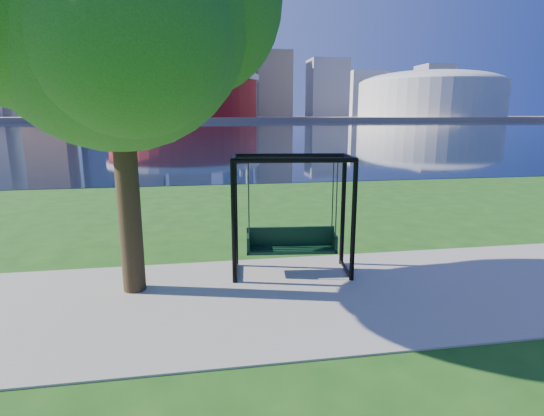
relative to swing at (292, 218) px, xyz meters
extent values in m
plane|color=#1E5114|center=(-0.60, -0.63, -1.15)|extent=(900.00, 900.00, 0.00)
cube|color=#9E937F|center=(-0.60, -1.13, -1.14)|extent=(120.00, 4.00, 0.03)
cube|color=black|center=(-0.60, 101.37, -1.14)|extent=(900.00, 180.00, 0.02)
cube|color=#937F60|center=(-0.60, 305.37, -0.15)|extent=(900.00, 228.00, 2.00)
cylinder|color=maroon|center=(-10.60, 234.37, 11.85)|extent=(80.00, 80.00, 22.00)
cylinder|color=silver|center=(-10.60, 234.37, 21.35)|extent=(83.00, 83.00, 3.00)
cylinder|color=silver|center=(22.31, 253.37, 16.85)|extent=(2.00, 2.00, 32.00)
cylinder|color=silver|center=(-43.51, 253.37, 16.85)|extent=(2.00, 2.00, 32.00)
cylinder|color=silver|center=(-43.51, 215.37, 16.85)|extent=(2.00, 2.00, 32.00)
cylinder|color=silver|center=(22.31, 215.37, 16.85)|extent=(2.00, 2.00, 32.00)
cylinder|color=beige|center=(134.40, 234.37, 10.85)|extent=(84.00, 84.00, 20.00)
ellipsoid|color=beige|center=(134.40, 234.37, 19.85)|extent=(84.00, 84.00, 15.12)
cube|color=#998466|center=(-100.60, 299.37, 44.85)|extent=(26.00, 26.00, 88.00)
cube|color=slate|center=(-70.60, 324.37, 48.35)|extent=(30.00, 24.00, 95.00)
cube|color=gray|center=(-40.60, 304.37, 36.85)|extent=(24.00, 24.00, 72.00)
cube|color=silver|center=(-10.60, 334.37, 40.85)|extent=(32.00, 28.00, 80.00)
cube|color=slate|center=(24.40, 309.37, 29.85)|extent=(22.00, 22.00, 58.00)
cube|color=#998466|center=(54.40, 324.37, 24.85)|extent=(26.00, 26.00, 48.00)
cube|color=gray|center=(94.40, 314.37, 21.85)|extent=(28.00, 24.00, 42.00)
cube|color=silver|center=(134.40, 339.37, 18.85)|extent=(30.00, 26.00, 36.00)
cube|color=gray|center=(184.40, 319.37, 20.85)|extent=(24.00, 24.00, 40.00)
cube|color=#998466|center=(224.40, 334.37, 16.85)|extent=(26.00, 26.00, 32.00)
cylinder|color=black|center=(-1.16, -0.36, 0.02)|extent=(0.10, 0.10, 2.33)
cylinder|color=black|center=(1.06, -0.61, 0.02)|extent=(0.10, 0.10, 2.33)
cylinder|color=black|center=(-1.06, 0.55, 0.02)|extent=(0.10, 0.10, 2.33)
cylinder|color=black|center=(1.16, 0.30, 0.02)|extent=(0.10, 0.10, 2.33)
cylinder|color=black|center=(-0.05, -0.48, 1.18)|extent=(2.23, 0.34, 0.09)
cylinder|color=black|center=(0.05, 0.43, 1.18)|extent=(2.23, 0.34, 0.09)
cylinder|color=black|center=(-1.11, 0.10, 1.18)|extent=(0.19, 0.92, 0.09)
cylinder|color=black|center=(-1.11, 0.10, -1.07)|extent=(0.17, 0.92, 0.07)
cylinder|color=black|center=(1.11, -0.15, 1.18)|extent=(0.19, 0.92, 0.09)
cylinder|color=black|center=(1.11, -0.15, -1.07)|extent=(0.17, 0.92, 0.07)
cube|color=black|center=(0.00, -0.03, -0.64)|extent=(1.82, 0.65, 0.06)
cube|color=black|center=(0.02, 0.17, -0.42)|extent=(1.77, 0.25, 0.39)
cube|color=black|center=(-0.86, 0.07, -0.50)|extent=(0.10, 0.46, 0.35)
cube|color=black|center=(0.85, -0.12, -0.50)|extent=(0.10, 0.46, 0.35)
cylinder|color=#2E2E32|center=(-0.86, -0.12, 0.40)|extent=(0.03, 0.03, 1.47)
cylinder|color=#2E2E32|center=(0.81, -0.31, 0.40)|extent=(0.03, 0.03, 1.47)
cylinder|color=#2E2E32|center=(-0.81, 0.25, 0.40)|extent=(0.03, 0.03, 1.47)
cylinder|color=#2E2E32|center=(0.85, 0.07, 0.40)|extent=(0.03, 0.03, 1.47)
cylinder|color=black|center=(-2.99, -0.40, 0.83)|extent=(0.40, 0.40, 3.96)
sphere|color=#275E1B|center=(-2.99, -0.40, 3.52)|extent=(4.32, 4.32, 4.32)
sphere|color=#275E1B|center=(-1.82, 0.14, 3.88)|extent=(3.24, 3.24, 3.24)
sphere|color=#275E1B|center=(-2.63, -1.38, 3.07)|extent=(2.88, 2.88, 2.88)
camera|label=1|loc=(-1.71, -7.92, 1.98)|focal=28.00mm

